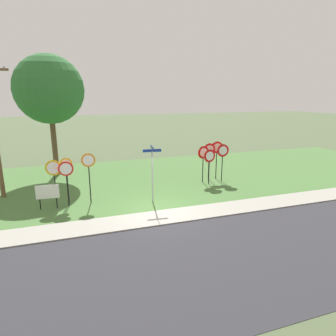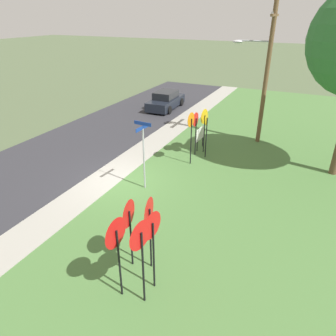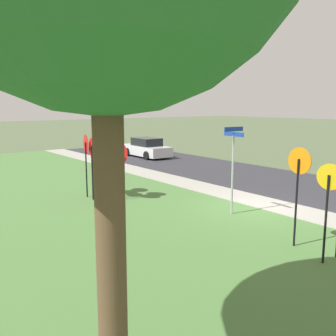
% 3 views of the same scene
% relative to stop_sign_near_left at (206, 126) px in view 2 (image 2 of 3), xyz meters
% --- Properties ---
extents(ground_plane, '(160.00, 160.00, 0.00)m').
position_rel_stop_sign_near_left_xyz_m(ground_plane, '(4.22, -2.59, -1.77)').
color(ground_plane, '#4C5B3D').
extents(road_asphalt, '(44.00, 6.40, 0.01)m').
position_rel_stop_sign_near_left_xyz_m(road_asphalt, '(4.22, -7.39, -1.76)').
color(road_asphalt, '#2D2D33').
rests_on(road_asphalt, ground_plane).
extents(sidewalk_strip, '(44.00, 1.60, 0.06)m').
position_rel_stop_sign_near_left_xyz_m(sidewalk_strip, '(4.22, -3.39, -1.74)').
color(sidewalk_strip, '#99968C').
rests_on(sidewalk_strip, ground_plane).
extents(grass_median, '(44.00, 12.00, 0.04)m').
position_rel_stop_sign_near_left_xyz_m(grass_median, '(4.22, 3.41, -1.75)').
color(grass_median, '#477038').
rests_on(grass_median, ground_plane).
extents(stop_sign_near_left, '(0.62, 0.11, 2.42)m').
position_rel_stop_sign_near_left_xyz_m(stop_sign_near_left, '(0.00, 0.00, 0.00)').
color(stop_sign_near_left, black).
rests_on(stop_sign_near_left, grass_median).
extents(stop_sign_near_right, '(0.71, 0.11, 2.67)m').
position_rel_stop_sign_near_left_xyz_m(stop_sign_near_right, '(1.10, -0.42, 0.21)').
color(stop_sign_near_right, black).
rests_on(stop_sign_near_right, grass_median).
extents(stop_sign_far_left, '(0.79, 0.12, 2.42)m').
position_rel_stop_sign_near_left_xyz_m(stop_sign_far_left, '(-0.59, -0.32, 0.04)').
color(stop_sign_far_left, black).
rests_on(stop_sign_far_left, grass_median).
extents(stop_sign_far_center, '(0.73, 0.10, 2.36)m').
position_rel_stop_sign_near_left_xyz_m(stop_sign_far_center, '(-0.01, -0.59, -0.01)').
color(stop_sign_far_center, black).
rests_on(stop_sign_far_center, grass_median).
extents(yield_sign_near_left, '(0.84, 0.15, 2.27)m').
position_rel_stop_sign_near_left_xyz_m(yield_sign_near_left, '(8.49, 0.60, -0.04)').
color(yield_sign_near_left, black).
rests_on(yield_sign_near_left, grass_median).
extents(yield_sign_near_right, '(0.78, 0.13, 2.48)m').
position_rel_stop_sign_near_left_xyz_m(yield_sign_near_right, '(8.97, 1.60, 0.13)').
color(yield_sign_near_right, black).
rests_on(yield_sign_near_right, grass_median).
extents(yield_sign_far_left, '(0.83, 0.11, 2.48)m').
position_rel_stop_sign_near_left_xyz_m(yield_sign_far_left, '(9.60, 0.93, 0.14)').
color(yield_sign_far_left, black).
rests_on(yield_sign_far_left, grass_median).
extents(yield_sign_far_right, '(0.79, 0.17, 2.58)m').
position_rel_stop_sign_near_left_xyz_m(yield_sign_far_right, '(9.53, 1.59, 0.21)').
color(yield_sign_far_right, black).
rests_on(yield_sign_far_right, grass_median).
extents(yield_sign_center, '(0.82, 0.18, 2.40)m').
position_rel_stop_sign_near_left_xyz_m(yield_sign_center, '(8.33, 1.16, 0.07)').
color(yield_sign_center, black).
rests_on(yield_sign_center, grass_median).
extents(street_name_post, '(0.96, 0.81, 3.02)m').
position_rel_stop_sign_near_left_xyz_m(street_name_post, '(4.23, -1.30, 0.07)').
color(street_name_post, '#9EA0A8').
rests_on(street_name_post, grass_median).
extents(utility_pole, '(2.10, 2.15, 7.74)m').
position_rel_stop_sign_near_left_xyz_m(utility_pole, '(-3.49, 1.98, 2.48)').
color(utility_pole, brown).
rests_on(utility_pole, grass_median).
extents(notice_board, '(1.10, 0.10, 1.25)m').
position_rel_stop_sign_near_left_xyz_m(notice_board, '(-0.96, -0.63, -0.89)').
color(notice_board, black).
rests_on(notice_board, grass_median).
extents(parked_hatchback_near, '(4.28, 2.02, 1.39)m').
position_rel_stop_sign_near_left_xyz_m(parked_hatchback_near, '(-7.72, -6.01, -1.12)').
color(parked_hatchback_near, black).
rests_on(parked_hatchback_near, road_asphalt).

